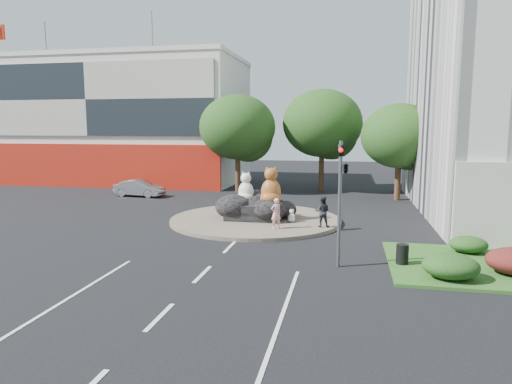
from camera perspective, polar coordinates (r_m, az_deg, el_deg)
ground at (r=17.62m, az=-6.71°, el=-10.19°), size 120.00×120.00×0.00m
roundabout_island at (r=26.96m, az=-0.07°, el=-3.49°), size 10.00×10.00×0.20m
rock_plinth at (r=26.86m, az=-0.08°, el=-2.34°), size 3.20×2.60×0.90m
shophouse_block at (r=49.61m, az=-16.72°, el=8.53°), size 25.20×12.30×17.40m
tree_left at (r=39.05m, az=-2.20°, el=7.70°), size 6.46×6.46×8.27m
tree_mid at (r=40.00m, az=8.38°, el=8.08°), size 6.84×6.84×8.76m
tree_right at (r=36.15m, az=17.59°, el=6.32°), size 5.70×5.70×7.30m
hedge_near_green at (r=17.97m, az=23.17°, el=-8.54°), size 2.00×1.60×0.90m
hedge_back_green at (r=21.91m, az=25.03°, el=-5.96°), size 1.60×1.28×0.72m
traffic_light at (r=17.98m, az=10.80°, el=1.91°), size 0.44×1.24×5.00m
street_lamp at (r=25.05m, az=29.06°, el=4.89°), size 2.34×0.22×8.06m
cat_white at (r=26.97m, az=-1.27°, el=0.65°), size 1.33×1.23×1.84m
cat_tabby at (r=26.18m, az=1.88°, el=0.86°), size 1.39×1.22×2.23m
kitten_calico at (r=26.62m, az=-3.87°, el=-2.51°), size 0.67×0.66×0.84m
kitten_white at (r=25.87m, az=4.48°, el=-2.92°), size 0.50×0.44×0.76m
pedestrian_pink at (r=24.10m, az=2.51°, el=-2.68°), size 0.70×0.68×1.62m
pedestrian_dark at (r=24.71m, az=8.30°, el=-2.45°), size 0.81×0.63×1.65m
parked_car at (r=37.75m, az=-14.37°, el=0.47°), size 4.18×1.84×1.33m
litter_bin at (r=19.20m, az=17.82°, el=-7.39°), size 0.53×0.53×0.79m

